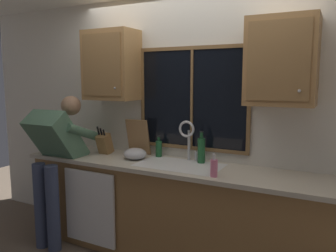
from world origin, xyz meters
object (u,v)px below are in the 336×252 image
Objects in this scene: bottle_green_glass at (159,148)px; mixing_bowl at (135,154)px; knife_block at (105,144)px; bottle_tall_clear at (201,150)px; person_standing at (56,154)px; soap_dispenser at (214,168)px; cutting_board at (138,137)px.

mixing_bowl is at bearing -130.39° from bottle_green_glass.
knife_block is at bearing 173.28° from mixing_bowl.
person_standing is at bearing -161.47° from bottle_tall_clear.
mixing_bowl is 0.75× the size of bottle_tall_clear.
mixing_bowl is 1.16× the size of soap_dispenser.
mixing_bowl is 0.26m from bottle_green_glass.
bottle_green_glass is at bearing 150.91° from soap_dispenser.
bottle_tall_clear reaches higher than bottle_green_glass.
person_standing reaches higher than knife_block.
cutting_board is 0.25m from mixing_bowl.
soap_dispenser reaches higher than mixing_bowl.
soap_dispenser is at bearing -22.65° from cutting_board.
bottle_green_glass is at bearing -0.15° from cutting_board.
knife_block is at bearing 47.55° from person_standing.
mixing_bowl is (0.76, 0.32, 0.02)m from person_standing.
bottle_tall_clear reaches higher than mixing_bowl.
person_standing is at bearing -142.54° from cutting_board.
knife_block is 1.08m from bottle_tall_clear.
soap_dispenser is 0.86m from bottle_green_glass.
bottle_green_glass is at bearing 29.10° from person_standing.
bottle_tall_clear is at bearing 18.53° from person_standing.
knife_block is at bearing 168.47° from soap_dispenser.
person_standing is at bearing -176.71° from soap_dispenser.
knife_block is (0.34, 0.37, 0.07)m from person_standing.
knife_block reaches higher than bottle_green_glass.
person_standing is 1.06m from bottle_green_glass.
bottle_tall_clear is (0.49, -0.04, 0.04)m from bottle_green_glass.
mixing_bowl is 1.06× the size of bottle_green_glass.
bottle_green_glass is (0.92, 0.51, 0.06)m from person_standing.
cutting_board is 1.65× the size of mixing_bowl.
soap_dispenser is at bearing 3.29° from person_standing.
bottle_tall_clear is (1.41, 0.47, 0.09)m from person_standing.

